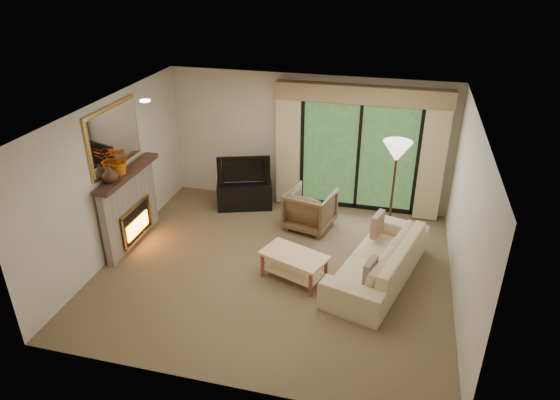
% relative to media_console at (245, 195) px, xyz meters
% --- Properties ---
extents(floor, '(5.50, 5.50, 0.00)m').
position_rel_media_console_xyz_m(floor, '(1.15, -1.95, -0.27)').
color(floor, brown).
rests_on(floor, ground).
extents(ceiling, '(5.50, 5.50, 0.00)m').
position_rel_media_console_xyz_m(ceiling, '(1.15, -1.95, 2.33)').
color(ceiling, white).
rests_on(ceiling, ground).
extents(wall_back, '(5.00, 0.00, 5.00)m').
position_rel_media_console_xyz_m(wall_back, '(1.15, 0.55, 1.03)').
color(wall_back, beige).
rests_on(wall_back, ground).
extents(wall_front, '(5.00, 0.00, 5.00)m').
position_rel_media_console_xyz_m(wall_front, '(1.15, -4.45, 1.03)').
color(wall_front, beige).
rests_on(wall_front, ground).
extents(wall_left, '(0.00, 5.00, 5.00)m').
position_rel_media_console_xyz_m(wall_left, '(-1.60, -1.95, 1.03)').
color(wall_left, beige).
rests_on(wall_left, ground).
extents(wall_right, '(0.00, 5.00, 5.00)m').
position_rel_media_console_xyz_m(wall_right, '(3.90, -1.95, 1.03)').
color(wall_right, beige).
rests_on(wall_right, ground).
extents(fireplace, '(0.24, 1.70, 1.37)m').
position_rel_media_console_xyz_m(fireplace, '(-1.48, -1.75, 0.42)').
color(fireplace, gray).
rests_on(fireplace, floor).
extents(mirror, '(0.07, 1.45, 1.02)m').
position_rel_media_console_xyz_m(mirror, '(-1.57, -1.75, 1.68)').
color(mirror, gold).
rests_on(mirror, wall_left).
extents(sliding_door, '(2.26, 0.10, 2.16)m').
position_rel_media_console_xyz_m(sliding_door, '(2.15, 0.50, 0.83)').
color(sliding_door, black).
rests_on(sliding_door, floor).
extents(curtain_left, '(0.45, 0.18, 2.35)m').
position_rel_media_console_xyz_m(curtain_left, '(0.80, 0.39, 0.93)').
color(curtain_left, '#C3B386').
rests_on(curtain_left, floor).
extents(curtain_right, '(0.45, 0.18, 2.35)m').
position_rel_media_console_xyz_m(curtain_right, '(3.50, 0.39, 0.93)').
color(curtain_right, '#C3B386').
rests_on(curtain_right, floor).
extents(cornice, '(3.20, 0.24, 0.32)m').
position_rel_media_console_xyz_m(cornice, '(2.15, 0.41, 2.05)').
color(cornice, '#947853').
rests_on(cornice, wall_back).
extents(media_console, '(1.17, 0.80, 0.54)m').
position_rel_media_console_xyz_m(media_console, '(0.00, 0.00, 0.00)').
color(media_console, black).
rests_on(media_console, floor).
extents(tv, '(1.01, 0.45, 0.59)m').
position_rel_media_console_xyz_m(tv, '(0.00, -0.00, 0.56)').
color(tv, black).
rests_on(tv, media_console).
extents(armchair, '(0.96, 0.98, 0.75)m').
position_rel_media_console_xyz_m(armchair, '(1.42, -0.49, 0.11)').
color(armchair, brown).
rests_on(armchair, floor).
extents(sofa, '(1.55, 2.54, 0.69)m').
position_rel_media_console_xyz_m(sofa, '(2.75, -1.80, 0.08)').
color(sofa, tan).
rests_on(sofa, floor).
extents(pillow_near, '(0.19, 0.36, 0.35)m').
position_rel_media_console_xyz_m(pillow_near, '(2.67, -2.49, 0.30)').
color(pillow_near, brown).
rests_on(pillow_near, sofa).
extents(pillow_far, '(0.21, 0.40, 0.39)m').
position_rel_media_console_xyz_m(pillow_far, '(2.67, -1.12, 0.31)').
color(pillow_far, brown).
rests_on(pillow_far, sofa).
extents(coffee_table, '(1.14, 0.87, 0.45)m').
position_rel_media_console_xyz_m(coffee_table, '(1.50, -2.15, -0.04)').
color(coffee_table, '#E3BC84').
rests_on(coffee_table, floor).
extents(floor_lamp, '(0.52, 0.52, 1.81)m').
position_rel_media_console_xyz_m(floor_lamp, '(2.85, -0.47, 0.64)').
color(floor_lamp, beige).
rests_on(floor_lamp, floor).
extents(vase, '(0.32, 0.32, 0.28)m').
position_rel_media_console_xyz_m(vase, '(-1.46, -2.20, 1.24)').
color(vase, '#3A2319').
rests_on(vase, fireplace).
extents(branches, '(0.52, 0.47, 0.49)m').
position_rel_media_console_xyz_m(branches, '(-1.46, -1.90, 1.35)').
color(branches, '#CE5811').
rests_on(branches, fireplace).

